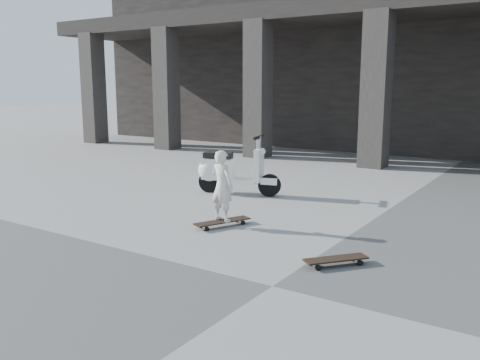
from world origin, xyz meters
The scene contains 5 objects.
ground centered at (0.00, 0.00, 0.00)m, with size 90.00×90.00×0.00m, color #4C4C4A.
longboard centered at (-1.82, 1.64, 0.07)m, with size 0.57×0.92×0.09m.
skateboard_spare centered at (0.32, 0.98, 0.07)m, with size 0.66×0.74×0.09m.
child centered at (-1.82, 1.64, 0.64)m, with size 0.40×0.26×1.09m, color silver.
scooter centered at (-3.17, 3.65, 0.47)m, with size 1.67×0.77×1.19m.
Camera 1 is at (2.55, -4.53, 2.15)m, focal length 38.00 mm.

